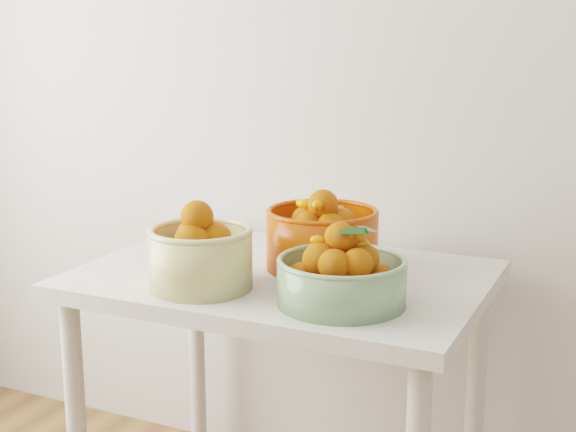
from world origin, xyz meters
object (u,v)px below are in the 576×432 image
bowl_cream (201,255)px  bowl_green (342,277)px  bowl_orange (322,237)px  table (283,308)px

bowl_cream → bowl_green: 0.34m
bowl_orange → bowl_cream: bearing=-125.6°
table → bowl_green: bowl_green is taller
table → bowl_orange: bowl_orange is taller
bowl_cream → bowl_green: bearing=5.1°
bowl_green → bowl_orange: bowl_orange is taller
table → bowl_cream: bowl_cream is taller
bowl_cream → table: bearing=58.4°
table → bowl_green: 0.32m
bowl_green → bowl_orange: bearing=121.5°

